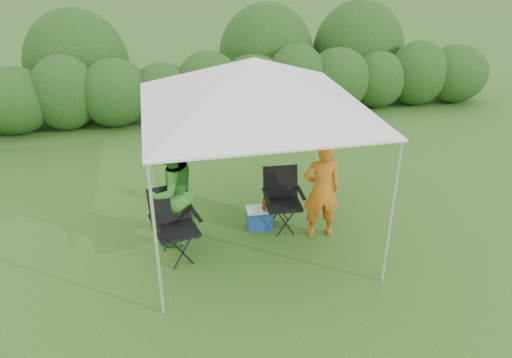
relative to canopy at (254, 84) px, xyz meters
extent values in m
plane|color=#376520|center=(0.00, -0.50, -2.46)|extent=(70.00, 70.00, 0.00)
ellipsoid|color=#224B17|center=(-4.53, 5.50, -1.67)|extent=(1.80, 1.53, 1.57)
cylinder|color=#382616|center=(-4.53, 5.50, -2.31)|extent=(0.12, 0.12, 0.30)
ellipsoid|color=#224B17|center=(-3.40, 5.50, -1.56)|extent=(1.57, 1.34, 1.80)
cylinder|color=#382616|center=(-3.40, 5.50, -2.31)|extent=(0.12, 0.12, 0.30)
ellipsoid|color=#224B17|center=(-2.27, 5.50, -1.64)|extent=(1.72, 1.47, 1.65)
cylinder|color=#382616|center=(-2.27, 5.50, -2.31)|extent=(0.12, 0.12, 0.30)
ellipsoid|color=#224B17|center=(-1.13, 5.50, -1.71)|extent=(1.50, 1.28, 1.50)
cylinder|color=#382616|center=(-1.13, 5.50, -2.31)|extent=(0.12, 0.12, 0.30)
ellipsoid|color=#224B17|center=(0.00, 5.50, -1.60)|extent=(1.65, 1.40, 1.73)
cylinder|color=#382616|center=(0.00, 5.50, -2.31)|extent=(0.12, 0.12, 0.30)
ellipsoid|color=#224B17|center=(1.13, 5.50, -1.67)|extent=(1.80, 1.53, 1.57)
cylinder|color=#382616|center=(1.13, 5.50, -2.31)|extent=(0.12, 0.12, 0.30)
ellipsoid|color=#224B17|center=(2.27, 5.50, -1.56)|extent=(1.58, 1.34, 1.80)
cylinder|color=#382616|center=(2.27, 5.50, -2.31)|extent=(0.12, 0.12, 0.30)
ellipsoid|color=#224B17|center=(3.40, 5.50, -1.64)|extent=(1.72, 1.47, 1.65)
cylinder|color=#382616|center=(3.40, 5.50, -2.31)|extent=(0.12, 0.12, 0.30)
ellipsoid|color=#224B17|center=(4.53, 5.50, -1.71)|extent=(1.50, 1.28, 1.50)
cylinder|color=#382616|center=(4.53, 5.50, -2.31)|extent=(0.12, 0.12, 0.30)
ellipsoid|color=#224B17|center=(5.67, 5.50, -1.60)|extent=(1.65, 1.40, 1.73)
cylinder|color=#382616|center=(5.67, 5.50, -2.31)|extent=(0.12, 0.12, 0.30)
ellipsoid|color=#224B17|center=(6.80, 5.50, -1.67)|extent=(1.80, 1.53, 1.57)
cylinder|color=#382616|center=(6.80, 5.50, -2.31)|extent=(0.12, 0.12, 0.30)
cylinder|color=silver|center=(-1.50, -1.50, -1.41)|extent=(0.04, 0.04, 2.10)
cylinder|color=silver|center=(1.50, -1.50, -1.41)|extent=(0.04, 0.04, 2.10)
cylinder|color=silver|center=(-1.50, 1.50, -1.41)|extent=(0.04, 0.04, 2.10)
cylinder|color=silver|center=(1.50, 1.50, -1.41)|extent=(0.04, 0.04, 2.10)
cube|color=white|center=(0.00, 0.00, -0.35)|extent=(3.10, 3.10, 0.03)
pyramid|color=white|center=(0.00, 0.00, 0.02)|extent=(3.10, 3.10, 0.70)
cube|color=black|center=(0.50, 0.12, -2.02)|extent=(0.57, 0.53, 0.05)
cube|color=black|center=(0.51, 0.35, -1.73)|extent=(0.55, 0.18, 0.52)
cube|color=black|center=(0.22, 0.13, -1.84)|extent=(0.08, 0.46, 0.03)
cube|color=black|center=(0.78, 0.10, -1.84)|extent=(0.08, 0.46, 0.03)
cylinder|color=black|center=(0.26, -0.10, -2.24)|extent=(0.03, 0.03, 0.44)
cylinder|color=black|center=(0.72, -0.13, -2.24)|extent=(0.03, 0.03, 0.44)
cylinder|color=black|center=(0.28, 0.36, -2.24)|extent=(0.03, 0.03, 0.44)
cylinder|color=black|center=(0.74, 0.33, -2.24)|extent=(0.03, 0.03, 0.44)
cube|color=black|center=(-1.23, -0.35, -1.99)|extent=(0.70, 0.66, 0.06)
cube|color=black|center=(-1.29, -0.11, -1.68)|extent=(0.61, 0.30, 0.56)
cube|color=black|center=(-1.52, -0.42, -1.79)|extent=(0.17, 0.49, 0.03)
cube|color=black|center=(-0.93, -0.27, -1.79)|extent=(0.17, 0.49, 0.03)
cylinder|color=black|center=(-1.41, -0.65, -2.23)|extent=(0.03, 0.03, 0.47)
cylinder|color=black|center=(-0.93, -0.53, -2.23)|extent=(0.03, 0.03, 0.47)
cylinder|color=black|center=(-1.53, -0.17, -2.23)|extent=(0.03, 0.03, 0.47)
cylinder|color=black|center=(-1.05, -0.05, -2.23)|extent=(0.03, 0.03, 0.47)
imported|color=#C76016|center=(1.01, -0.20, -1.66)|extent=(0.61, 0.43, 1.61)
imported|color=#38882C|center=(-1.24, 0.10, -1.58)|extent=(1.08, 1.03, 1.75)
cube|color=navy|center=(0.13, 0.21, -2.30)|extent=(0.41, 0.30, 0.32)
cube|color=silver|center=(0.13, 0.21, -2.13)|extent=(0.43, 0.32, 0.03)
cylinder|color=#592D0C|center=(0.19, 0.17, -2.01)|extent=(0.06, 0.06, 0.21)
cone|color=gold|center=(3.52, 3.40, -2.32)|extent=(0.34, 0.34, 0.29)
sphere|color=blue|center=(3.81, 3.21, -2.35)|extent=(0.23, 0.23, 0.23)
camera|label=1|loc=(-1.37, -6.54, 1.94)|focal=35.00mm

